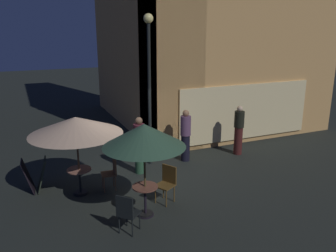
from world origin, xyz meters
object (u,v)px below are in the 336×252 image
street_lamp_near_corner (149,69)px  patron_standing_0 (186,135)px  patron_standing_1 (139,145)px  menu_sandwich_board (35,175)px  cafe_table_0 (145,196)px  patio_umbrella_0 (144,136)px  cafe_chair_2 (112,170)px  cafe_table_1 (80,177)px  patio_umbrella_1 (76,126)px  patron_standing_2 (239,130)px  cafe_chair_0 (167,181)px  cafe_chair_1 (127,211)px

street_lamp_near_corner → patron_standing_0: bearing=-9.7°
patron_standing_0 → patron_standing_1: bearing=87.0°
menu_sandwich_board → cafe_table_0: 3.35m
patio_umbrella_0 → cafe_chair_2: bearing=102.3°
cafe_table_1 → cafe_chair_2: cafe_chair_2 is taller
cafe_table_1 → cafe_table_0: bearing=-55.0°
cafe_chair_2 → cafe_table_1: bearing=-0.0°
cafe_chair_2 → patio_umbrella_1: bearing=-0.0°
patron_standing_2 → patron_standing_0: bearing=91.2°
street_lamp_near_corner → patron_standing_2: size_ratio=2.71×
cafe_table_0 → cafe_chair_0: size_ratio=0.79×
patron_standing_1 → patron_standing_2: bearing=136.7°
cafe_table_0 → patio_umbrella_0: size_ratio=0.33×
patio_umbrella_1 → cafe_table_0: bearing=-55.0°
patio_umbrella_0 → patio_umbrella_1: 2.15m
cafe_chair_2 → patron_standing_0: (2.84, 1.17, 0.30)m
cafe_table_1 → cafe_chair_1: (0.60, -2.34, 0.05)m
patio_umbrella_0 → patron_standing_2: (4.46, 2.67, -1.12)m
cafe_chair_0 → patron_standing_0: bearing=-155.8°
menu_sandwich_board → patio_umbrella_1: 1.93m
street_lamp_near_corner → patio_umbrella_0: bearing=-112.8°
patio_umbrella_0 → cafe_chair_2: patio_umbrella_0 is taller
menu_sandwich_board → cafe_table_1: size_ratio=1.26×
menu_sandwich_board → patron_standing_2: (6.79, 0.27, 0.42)m
street_lamp_near_corner → patron_standing_0: (1.19, -0.20, -2.23)m
menu_sandwich_board → cafe_table_0: menu_sandwich_board is taller
patio_umbrella_1 → cafe_chair_2: patio_umbrella_1 is taller
cafe_chair_1 → cafe_chair_2: bearing=40.7°
patio_umbrella_0 → menu_sandwich_board: bearing=134.1°
cafe_chair_0 → cafe_chair_2: size_ratio=0.97×
patron_standing_0 → patron_standing_1: (-1.76, -0.39, 0.02)m
menu_sandwich_board → cafe_table_0: (2.33, -2.40, 0.04)m
street_lamp_near_corner → cafe_table_1: (-2.52, -1.29, -2.62)m
cafe_table_0 → cafe_chair_2: bearing=102.3°
patron_standing_0 → cafe_table_1: bearing=90.9°
patio_umbrella_1 → cafe_chair_2: 1.60m
patron_standing_1 → patron_standing_2: size_ratio=1.02×
cafe_table_0 → cafe_table_1: cafe_table_0 is taller
street_lamp_near_corner → menu_sandwich_board: (-3.61, -0.65, -2.65)m
cafe_chair_2 → patio_umbrella_0: bearing=107.4°
patio_umbrella_0 → patron_standing_1: bearing=73.9°
street_lamp_near_corner → cafe_chair_2: 3.32m
cafe_table_1 → patron_standing_0: (3.71, 1.09, 0.39)m
patron_standing_0 → patron_standing_2: bearing=-110.7°
patio_umbrella_1 → street_lamp_near_corner: bearing=27.1°
cafe_table_0 → patron_standing_0: (2.47, 2.85, 0.38)m
patron_standing_0 → patio_umbrella_0: bearing=123.6°
street_lamp_near_corner → patron_standing_2: (3.18, -0.39, -2.23)m
patio_umbrella_0 → cafe_chair_0: size_ratio=2.38×
menu_sandwich_board → cafe_chair_0: bearing=-28.6°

